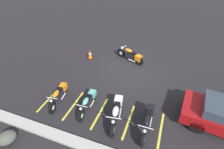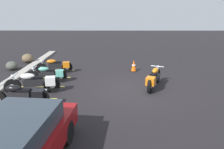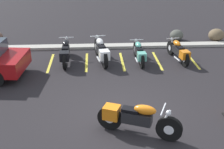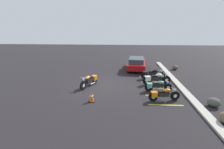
% 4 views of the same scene
% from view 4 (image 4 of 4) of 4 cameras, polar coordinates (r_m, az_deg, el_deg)
% --- Properties ---
extents(ground, '(60.00, 60.00, 0.00)m').
position_cam_4_polar(ground, '(13.99, -3.30, -3.60)').
color(ground, black).
extents(motorcycle_orange_featured, '(2.12, 1.06, 0.88)m').
position_cam_4_polar(motorcycle_orange_featured, '(13.82, -7.25, -1.89)').
color(motorcycle_orange_featured, black).
rests_on(motorcycle_orange_featured, ground).
extents(parked_bike_0, '(0.63, 2.23, 0.88)m').
position_cam_4_polar(parked_bike_0, '(15.88, 13.04, 0.15)').
color(parked_bike_0, black).
rests_on(parked_bike_0, ground).
extents(parked_bike_1, '(0.78, 2.31, 0.91)m').
position_cam_4_polar(parked_bike_1, '(14.50, 13.97, -1.33)').
color(parked_bike_1, black).
rests_on(parked_bike_1, ground).
extents(parked_bike_2, '(0.56, 2.00, 0.79)m').
position_cam_4_polar(parked_bike_2, '(13.06, 14.49, -3.59)').
color(parked_bike_2, black).
rests_on(parked_bike_2, ground).
extents(parked_bike_3, '(0.69, 2.03, 0.80)m').
position_cam_4_polar(parked_bike_3, '(11.55, 16.22, -6.27)').
color(parked_bike_3, black).
rests_on(parked_bike_3, ground).
extents(car_red, '(4.46, 2.21, 1.29)m').
position_cam_4_polar(car_red, '(19.04, 7.95, 3.66)').
color(car_red, black).
rests_on(car_red, ground).
extents(concrete_curb, '(18.00, 0.50, 0.12)m').
position_cam_4_polar(concrete_curb, '(14.58, 21.33, -3.63)').
color(concrete_curb, '#A8A399').
rests_on(concrete_curb, ground).
extents(landscape_rock_0, '(0.76, 0.74, 0.51)m').
position_cam_4_polar(landscape_rock_0, '(20.02, 19.89, 2.20)').
color(landscape_rock_0, brown).
rests_on(landscape_rock_0, ground).
extents(landscape_rock_1, '(0.95, 0.98, 0.53)m').
position_cam_4_polar(landscape_rock_1, '(12.02, 30.27, -7.84)').
color(landscape_rock_1, '#484A42').
rests_on(landscape_rock_1, ground).
extents(traffic_cone, '(0.40, 0.40, 0.68)m').
position_cam_4_polar(traffic_cone, '(11.09, -6.64, -7.23)').
color(traffic_cone, black).
rests_on(traffic_cone, ground).
extents(stall_line_0, '(0.10, 2.10, 0.00)m').
position_cam_4_polar(stall_line_0, '(16.61, 12.59, -0.80)').
color(stall_line_0, gold).
rests_on(stall_line_0, ground).
extents(stall_line_1, '(0.10, 2.10, 0.00)m').
position_cam_4_polar(stall_line_1, '(15.22, 13.42, -2.39)').
color(stall_line_1, gold).
rests_on(stall_line_1, ground).
extents(stall_line_2, '(0.10, 2.10, 0.00)m').
position_cam_4_polar(stall_line_2, '(13.84, 14.42, -4.29)').
color(stall_line_2, gold).
rests_on(stall_line_2, ground).
extents(stall_line_3, '(0.10, 2.10, 0.00)m').
position_cam_4_polar(stall_line_3, '(12.49, 15.63, -6.62)').
color(stall_line_3, gold).
rests_on(stall_line_3, ground).
extents(stall_line_4, '(0.10, 2.10, 0.00)m').
position_cam_4_polar(stall_line_4, '(11.17, 17.16, -9.49)').
color(stall_line_4, gold).
rests_on(stall_line_4, ground).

